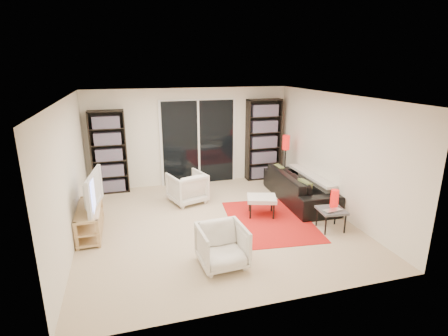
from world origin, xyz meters
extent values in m
plane|color=beige|center=(0.00, 0.00, 0.00)|extent=(5.00, 5.00, 0.00)
cube|color=white|center=(0.00, 2.50, 1.20)|extent=(5.00, 0.02, 2.40)
cube|color=white|center=(0.00, -2.50, 1.20)|extent=(5.00, 0.02, 2.40)
cube|color=white|center=(-2.50, 0.00, 1.20)|extent=(0.02, 5.00, 2.40)
cube|color=white|center=(2.50, 0.00, 1.20)|extent=(0.02, 5.00, 2.40)
cube|color=white|center=(0.00, 0.00, 2.40)|extent=(5.00, 5.00, 0.02)
cube|color=white|center=(0.20, 2.47, 1.05)|extent=(1.92, 0.06, 2.16)
cube|color=black|center=(0.20, 2.44, 1.05)|extent=(1.80, 0.02, 2.10)
cube|color=white|center=(0.20, 2.42, 1.05)|extent=(0.05, 0.02, 2.10)
cube|color=black|center=(-1.95, 2.34, 0.97)|extent=(0.80, 0.30, 1.95)
cube|color=#A63D7A|center=(-1.95, 2.32, 0.97)|extent=(0.70, 0.22, 1.85)
cube|color=black|center=(1.90, 2.34, 1.05)|extent=(0.90, 0.30, 2.10)
cube|color=#A63D7A|center=(1.90, 2.32, 1.05)|extent=(0.80, 0.22, 2.00)
cube|color=tan|center=(-2.28, 0.20, 0.48)|extent=(0.40, 1.24, 0.04)
cube|color=tan|center=(-2.28, 0.20, 0.25)|extent=(0.40, 1.24, 0.03)
cube|color=tan|center=(-2.28, 0.20, 0.06)|extent=(0.40, 1.24, 0.04)
cube|color=tan|center=(-2.45, -0.38, 0.25)|extent=(0.05, 0.05, 0.50)
cube|color=tan|center=(-2.45, 0.78, 0.25)|extent=(0.05, 0.05, 0.50)
cube|color=tan|center=(-2.11, -0.38, 0.25)|extent=(0.05, 0.05, 0.50)
cube|color=tan|center=(-2.11, 0.78, 0.25)|extent=(0.05, 0.05, 0.50)
imported|color=black|center=(-2.26, 0.20, 0.82)|extent=(0.28, 1.12, 0.64)
cube|color=red|center=(1.04, -0.20, 0.01)|extent=(1.78, 2.26, 0.01)
imported|color=black|center=(2.09, 0.62, 0.33)|extent=(0.98, 2.29, 0.66)
imported|color=silver|center=(-0.33, 1.21, 0.34)|extent=(0.91, 0.92, 0.67)
imported|color=silver|center=(-0.28, -1.45, 0.32)|extent=(0.73, 0.75, 0.64)
cube|color=silver|center=(0.97, 0.09, 0.36)|extent=(0.69, 0.62, 0.08)
cylinder|color=black|center=(0.70, -0.02, 0.16)|extent=(0.04, 0.04, 0.32)
cylinder|color=black|center=(0.81, 0.34, 0.16)|extent=(0.04, 0.04, 0.32)
cylinder|color=black|center=(1.14, -0.16, 0.16)|extent=(0.04, 0.04, 0.32)
cylinder|color=black|center=(1.25, 0.20, 0.16)|extent=(0.04, 0.04, 0.32)
cube|color=#4E4F54|center=(1.97, -0.85, 0.38)|extent=(0.51, 0.51, 0.04)
cylinder|color=black|center=(1.77, -1.01, 0.19)|extent=(0.03, 0.03, 0.38)
cylinder|color=black|center=(1.80, -0.64, 0.19)|extent=(0.03, 0.03, 0.38)
cylinder|color=black|center=(2.14, -1.05, 0.19)|extent=(0.03, 0.03, 0.38)
cylinder|color=black|center=(2.17, -0.68, 0.19)|extent=(0.03, 0.03, 0.38)
imported|color=silver|center=(1.95, -0.97, 0.41)|extent=(0.37, 0.26, 0.03)
cylinder|color=red|center=(2.07, -0.76, 0.57)|extent=(0.15, 0.15, 0.33)
cylinder|color=black|center=(2.18, 1.58, 0.01)|extent=(0.20, 0.20, 0.03)
cylinder|color=black|center=(2.18, 1.58, 0.49)|extent=(0.03, 0.03, 0.98)
cylinder|color=red|center=(2.18, 1.58, 1.12)|extent=(0.18, 0.18, 0.35)
camera|label=1|loc=(-1.54, -5.97, 2.94)|focal=28.00mm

